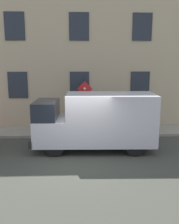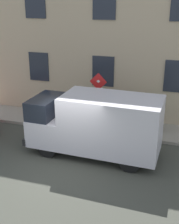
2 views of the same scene
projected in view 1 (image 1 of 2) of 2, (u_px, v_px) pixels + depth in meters
name	position (u px, v px, depth m)	size (l,w,h in m)	color
ground_plane	(81.00, 158.00, 10.14)	(80.00, 80.00, 0.00)	#3C3D35
sidewalk_slab	(80.00, 131.00, 13.83)	(1.99, 14.77, 0.14)	gray
building_facade	(79.00, 59.00, 14.37)	(0.75, 12.77, 8.00)	tan
sign_post_stacked	(85.00, 103.00, 12.72)	(0.16, 0.56, 2.64)	#474C47
delivery_van	(97.00, 120.00, 10.97)	(2.17, 5.39, 2.50)	silver
bicycle_red	(100.00, 121.00, 14.23)	(0.46, 1.72, 0.89)	black
bicycle_black	(84.00, 122.00, 14.19)	(0.47, 1.71, 0.89)	black
pedestrian	(131.00, 113.00, 13.84)	(0.44, 0.33, 1.72)	#262B47
litter_bin	(71.00, 125.00, 13.07)	(0.44, 0.44, 0.90)	#2D5133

